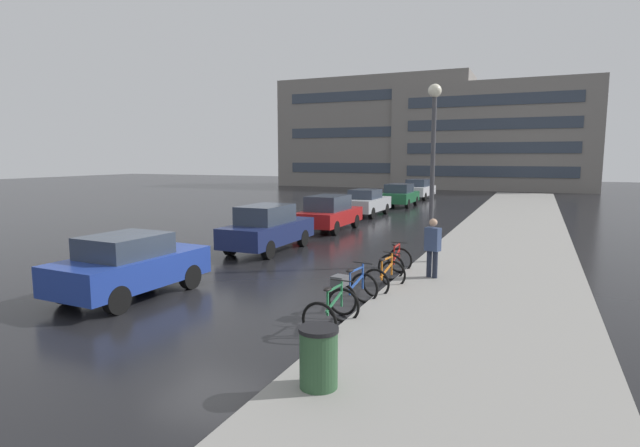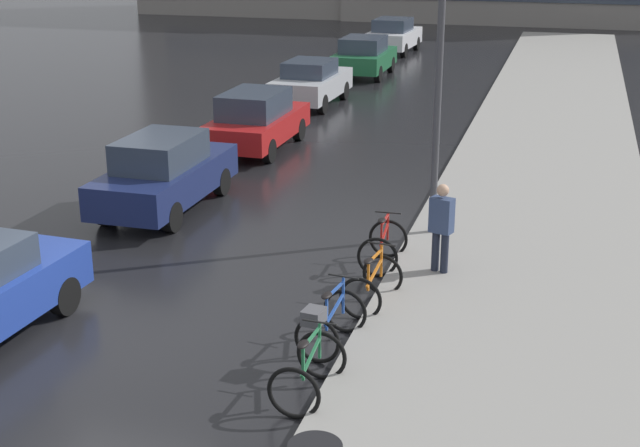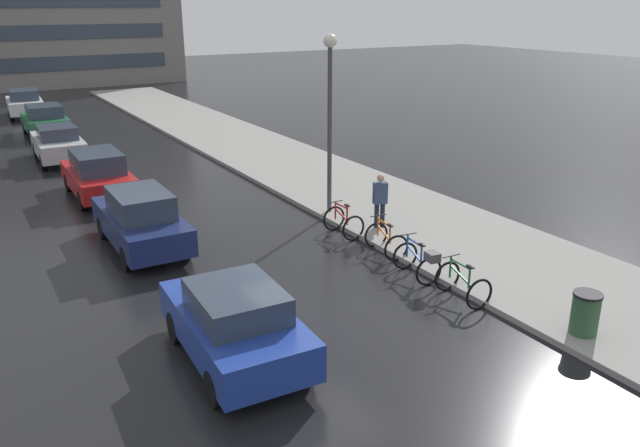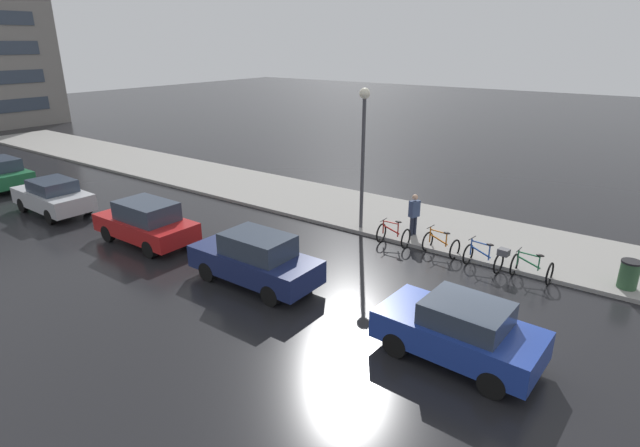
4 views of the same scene
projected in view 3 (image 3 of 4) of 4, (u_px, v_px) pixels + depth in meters
The scene contains 16 objects.
ground_plane at pixel (318, 324), 13.32m from camera, with size 140.00×140.00×0.00m, color black.
sidewalk_kerb at pixel (319, 177), 24.28m from camera, with size 4.80×60.00×0.14m, color gray.
bicycle_nearest at pixel (463, 284), 14.28m from camera, with size 0.80×1.20×0.94m.
bicycle_second at pixel (420, 261), 15.31m from camera, with size 0.87×1.47×0.99m.
bicycle_third at pixel (386, 240), 16.90m from camera, with size 0.86×1.23×0.97m.
bicycle_farthest at pixel (343, 222), 18.26m from camera, with size 0.77×1.10×1.01m.
car_blue at pixel (235, 323), 11.72m from camera, with size 2.03×3.93×1.56m.
car_navy at pixel (141, 220), 17.14m from camera, with size 1.77×4.34×1.70m.
car_red at pixel (98, 174), 21.77m from camera, with size 1.87×4.21×1.65m.
car_silver at pixel (58, 143), 26.74m from camera, with size 1.91×4.15×1.56m.
car_green at pixel (45, 120), 31.93m from camera, with size 1.97×3.88×1.59m.
car_white at pixel (25, 103), 37.26m from camera, with size 2.10×4.07×1.62m.
pedestrian at pixel (380, 200), 18.37m from camera, with size 0.46×0.35×1.77m.
streetlamp at pixel (330, 98), 18.92m from camera, with size 0.41×0.41×5.63m.
trash_bin at pixel (585, 316), 12.56m from camera, with size 0.58×0.58×1.03m.
building_facade_main at pixel (45, 15), 51.53m from camera, with size 20.19×9.63×11.01m.
Camera 3 is at (-6.05, -10.17, 6.48)m, focal length 35.00 mm.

